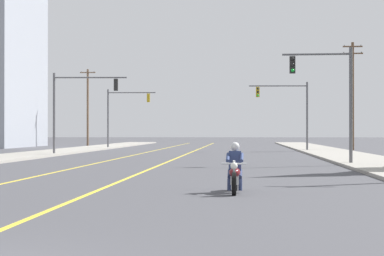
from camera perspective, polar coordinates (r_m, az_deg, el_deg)
The scene contains 11 objects.
lane_stripe_center at distance 52.72m, azimuth -0.40°, elevation -2.23°, with size 0.16×100.00×0.01m, color yellow.
lane_stripe_left at distance 53.16m, azimuth -4.45°, elevation -2.21°, with size 0.16×100.00×0.01m, color yellow.
sidewalk_kerb_right at distance 48.10m, azimuth 13.00°, elevation -2.32°, with size 4.40×110.00×0.14m, color #9E998E.
sidewalk_kerb_left at distance 49.99m, azimuth -13.72°, elevation -2.25°, with size 4.40×110.00×0.14m, color #9E998E.
motorcycle_with_rider at distance 19.27m, azimuth 3.69°, elevation -3.82°, with size 0.70×2.19×1.46m.
traffic_signal_near_right at distance 35.75m, azimuth 11.87°, elevation 3.31°, with size 3.66×0.37×6.20m.
traffic_signal_near_left at distance 50.91m, azimuth -9.96°, elevation 2.37°, with size 5.58×0.64×6.20m.
traffic_signal_mid_right at distance 59.88m, azimuth 8.41°, elevation 1.95°, with size 5.27×0.62×6.20m.
traffic_signal_mid_left at distance 69.91m, azimuth -6.04°, elevation 1.61°, with size 5.09×0.45×6.20m.
utility_pole_right_far at distance 64.16m, azimuth 13.62°, elevation 2.96°, with size 1.93×0.26×10.16m.
utility_pole_left_far at distance 82.46m, azimuth -8.94°, elevation 1.87°, with size 1.91×0.26×9.42m.
Camera 1 is at (4.08, -7.51, 1.77)m, focal length 62.18 mm.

